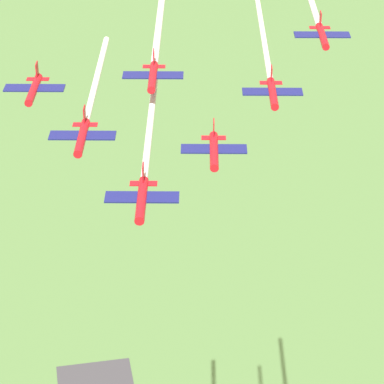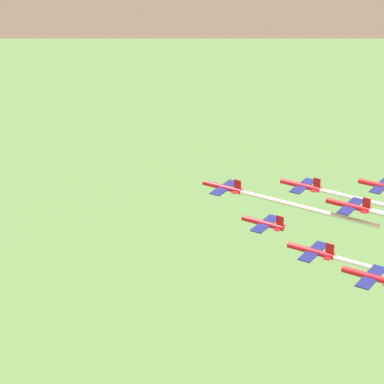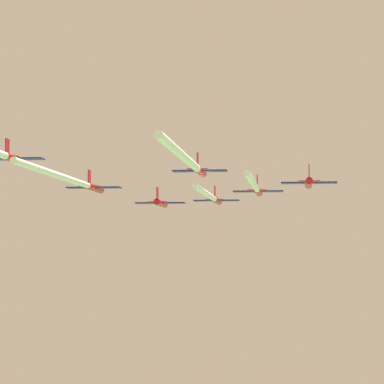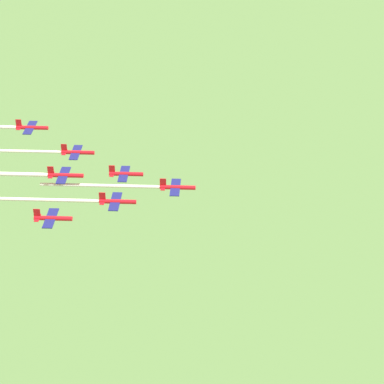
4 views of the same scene
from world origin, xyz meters
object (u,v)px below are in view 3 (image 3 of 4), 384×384
Objects in this scene: jet_0 at (217,200)px; jet_1 at (161,203)px; jet_2 at (258,191)px; jet_5 at (309,183)px; jet_4 at (200,171)px; jet_6 at (15,159)px; jet_3 at (94,187)px.

jet_0 is 1.00× the size of jet_1.
jet_2 is 1.00× the size of jet_5.
jet_0 is 30.23m from jet_4.
jet_6 is (-27.11, 37.73, 3.04)m from jet_2.
jet_2 is at bearing 59.53° from jet_4.
jet_2 is (-15.71, -7.60, 0.64)m from jet_0.
jet_5 is at bearing -29.54° from jet_1.
jet_3 is 35.40m from jet_5.
jet_3 is at bearing -180.00° from jet_5.
jet_4 reaches higher than jet_2.
jet_4 is 17.82m from jet_5.
jet_2 is 1.00× the size of jet_4.
jet_5 reaches higher than jet_0.
jet_2 is 30.51m from jet_3.
jet_1 is 1.00× the size of jet_5.
jet_1 is 35.26m from jet_6.
jet_6 reaches higher than jet_2.
jet_1 is at bearing 120.47° from jet_4.
jet_1 is 1.00× the size of jet_4.
jet_2 reaches higher than jet_3.
jet_0 is at bearing 59.53° from jet_3.
jet_2 is at bearing -59.53° from jet_0.
jet_6 is at bearing -120.47° from jet_3.
jet_6 reaches higher than jet_0.
jet_6 is at bearing -150.46° from jet_4.
jet_2 is 17.61m from jet_4.
jet_1 is 1.00× the size of jet_6.
jet_4 reaches higher than jet_3.
jet_0 is 1.00× the size of jet_6.
jet_3 is 1.00× the size of jet_5.
jet_2 reaches higher than jet_1.
jet_3 is 1.00× the size of jet_4.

